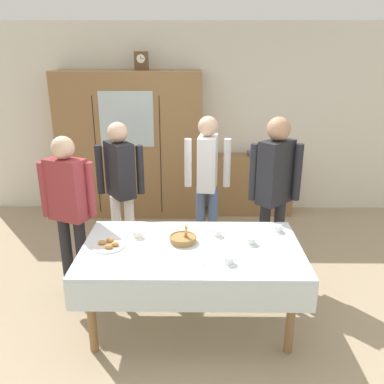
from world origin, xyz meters
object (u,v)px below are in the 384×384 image
object	(u,v)px
pastry_plate	(109,245)
spoon_near_right	(201,265)
dining_table	(191,258)
person_by_cabinet	(69,201)
person_beside_shelf	(275,183)
person_behind_table_right	(120,180)
tea_cup_near_right	(229,261)
person_behind_table_left	(207,173)
tea_cup_near_left	(217,233)
tea_cup_center	(251,241)
mantel_clock	(141,61)
tea_cup_mid_left	(278,229)
bread_basket	(183,239)
spoon_center	(224,252)
book_stack	(253,154)
tea_cup_far_left	(137,235)
wall_cabinet	(131,146)
bookshelf_low	(251,185)

from	to	relation	value
pastry_plate	spoon_near_right	size ratio (longest dim) A/B	2.35
dining_table	person_by_cabinet	size ratio (longest dim) A/B	1.17
person_beside_shelf	person_behind_table_right	xyz separation A→B (m)	(-1.62, 0.33, -0.08)
tea_cup_near_right	person_behind_table_left	bearing A→B (deg)	94.56
tea_cup_near_left	tea_cup_center	xyz separation A→B (m)	(0.28, -0.16, 0.00)
spoon_near_right	person_behind_table_left	xyz separation A→B (m)	(0.09, 1.63, 0.25)
mantel_clock	tea_cup_mid_left	bearing A→B (deg)	-56.60
tea_cup_near_right	person_beside_shelf	world-z (taller)	person_beside_shelf
bread_basket	person_behind_table_right	distance (m)	1.27
person_by_cabinet	person_behind_table_left	xyz separation A→B (m)	(1.34, 0.82, 0.04)
person_by_cabinet	spoon_center	bearing A→B (deg)	-22.80
book_stack	tea_cup_far_left	distance (m)	2.78
dining_table	person_behind_table_left	xyz separation A→B (m)	(0.16, 1.36, 0.35)
person_behind_table_left	spoon_near_right	bearing A→B (deg)	-93.09
tea_cup_near_left	mantel_clock	bearing A→B (deg)	111.46
wall_cabinet	tea_cup_far_left	distance (m)	2.44
tea_cup_near_left	book_stack	bearing A→B (deg)	75.32
bookshelf_low	pastry_plate	size ratio (longest dim) A/B	4.24
bookshelf_low	tea_cup_near_right	world-z (taller)	bookshelf_low
mantel_clock	pastry_plate	distance (m)	2.93
person_beside_shelf	person_by_cabinet	world-z (taller)	person_beside_shelf
bookshelf_low	person_beside_shelf	xyz separation A→B (m)	(-0.03, -1.82, 0.62)
tea_cup_mid_left	tea_cup_center	world-z (taller)	same
tea_cup_far_left	pastry_plate	bearing A→B (deg)	-141.98
bookshelf_low	wall_cabinet	bearing A→B (deg)	-178.35
tea_cup_near_left	pastry_plate	distance (m)	0.95
tea_cup_far_left	person_behind_table_right	world-z (taller)	person_behind_table_right
tea_cup_mid_left	tea_cup_near_left	world-z (taller)	same
spoon_center	dining_table	bearing A→B (deg)	165.87
dining_table	person_by_cabinet	distance (m)	1.33
tea_cup_far_left	person_behind_table_right	xyz separation A→B (m)	(-0.31, 0.95, 0.21)
pastry_plate	person_behind_table_right	bearing A→B (deg)	94.55
wall_cabinet	spoon_center	world-z (taller)	wall_cabinet
person_by_cabinet	tea_cup_center	bearing A→B (deg)	-15.00
tea_cup_far_left	tea_cup_mid_left	world-z (taller)	same
spoon_center	tea_cup_far_left	bearing A→B (deg)	160.07
wall_cabinet	person_behind_table_right	xyz separation A→B (m)	(0.11, -1.44, -0.05)
mantel_clock	tea_cup_center	world-z (taller)	mantel_clock
spoon_near_right	tea_cup_near_left	bearing A→B (deg)	73.97
tea_cup_far_left	bread_basket	size ratio (longest dim) A/B	0.54
bookshelf_low	book_stack	bearing A→B (deg)	0.00
tea_cup_near_right	person_behind_table_left	world-z (taller)	person_behind_table_left
tea_cup_mid_left	person_by_cabinet	distance (m)	1.98
person_beside_shelf	person_behind_table_left	xyz separation A→B (m)	(-0.66, 0.54, -0.05)
bookshelf_low	tea_cup_near_right	xyz separation A→B (m)	(-0.56, -2.89, 0.34)
tea_cup_mid_left	bookshelf_low	bearing A→B (deg)	88.32
bread_basket	person_behind_table_left	xyz separation A→B (m)	(0.24, 1.24, 0.22)
person_behind_table_left	pastry_plate	bearing A→B (deg)	-123.10
wall_cabinet	person_by_cabinet	distance (m)	2.07
mantel_clock	tea_cup_near_right	bearing A→B (deg)	-70.78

